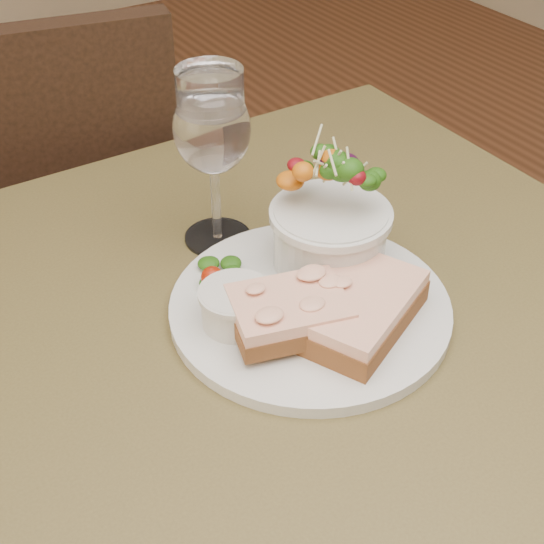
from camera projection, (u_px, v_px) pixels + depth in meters
cafe_table at (291, 419)px, 0.74m from camera, size 0.80×0.80×0.75m
chair_far at (59, 328)px, 1.37m from camera, size 0.50×0.50×0.90m
dinner_plate at (310, 307)px, 0.71m from camera, size 0.26×0.26×0.01m
sandwich_front at (351, 306)px, 0.67m from camera, size 0.16×0.14×0.03m
sandwich_back at (289, 312)px, 0.66m from camera, size 0.12×0.10×0.03m
ramekin at (236, 305)px, 0.67m from camera, size 0.06×0.06×0.04m
salad_bowl at (331, 212)px, 0.72m from camera, size 0.11×0.11×0.13m
garnish at (218, 273)px, 0.72m from camera, size 0.05×0.04×0.02m
wine_glass at (212, 134)px, 0.73m from camera, size 0.08×0.08×0.18m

